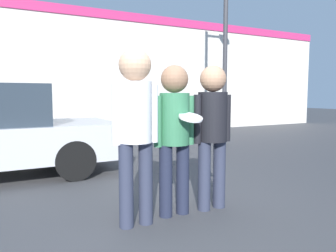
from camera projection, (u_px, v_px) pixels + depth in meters
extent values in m
plane|color=#3F3F42|center=(164.00, 220.00, 3.61)|extent=(56.00, 56.00, 0.00)
cube|color=silver|center=(50.00, 71.00, 10.49)|extent=(24.00, 0.18, 4.26)
cube|color=#CC2D6B|center=(48.00, 7.00, 10.21)|extent=(24.00, 0.04, 0.30)
cylinder|color=#2D3347|center=(126.00, 186.00, 3.37)|extent=(0.15, 0.15, 0.88)
cylinder|color=#2D3347|center=(146.00, 183.00, 3.47)|extent=(0.15, 0.15, 0.88)
cylinder|color=silver|center=(135.00, 112.00, 3.35)|extent=(0.34, 0.34, 0.63)
cylinder|color=silver|center=(116.00, 115.00, 3.26)|extent=(0.09, 0.09, 0.61)
cylinder|color=silver|center=(154.00, 114.00, 3.45)|extent=(0.09, 0.09, 0.61)
sphere|color=tan|center=(135.00, 65.00, 3.31)|extent=(0.33, 0.33, 0.33)
cylinder|color=#1E2338|center=(166.00, 181.00, 3.68)|extent=(0.15, 0.15, 0.82)
cylinder|color=#1E2338|center=(183.00, 179.00, 3.78)|extent=(0.15, 0.15, 0.82)
cylinder|color=#33724C|center=(174.00, 119.00, 3.66)|extent=(0.33, 0.33, 0.58)
cylinder|color=#33724C|center=(158.00, 121.00, 3.57)|extent=(0.09, 0.09, 0.56)
cylinder|color=#33724C|center=(190.00, 120.00, 3.76)|extent=(0.09, 0.09, 0.56)
sphere|color=#8C664C|center=(175.00, 79.00, 3.62)|extent=(0.31, 0.31, 0.31)
cylinder|color=white|center=(191.00, 117.00, 3.47)|extent=(0.26, 0.25, 0.10)
cylinder|color=#2D3347|center=(204.00, 176.00, 3.89)|extent=(0.15, 0.15, 0.82)
cylinder|color=#2D3347|center=(219.00, 174.00, 3.99)|extent=(0.15, 0.15, 0.82)
cylinder|color=black|center=(213.00, 117.00, 3.87)|extent=(0.35, 0.35, 0.58)
cylinder|color=black|center=(197.00, 119.00, 3.78)|extent=(0.09, 0.09, 0.57)
cylinder|color=black|center=(227.00, 118.00, 3.98)|extent=(0.09, 0.09, 0.57)
sphere|color=tan|center=(213.00, 79.00, 3.83)|extent=(0.31, 0.31, 0.31)
cylinder|color=black|center=(57.00, 146.00, 6.79)|extent=(0.65, 0.22, 0.65)
cylinder|color=black|center=(75.00, 160.00, 5.27)|extent=(0.65, 0.22, 0.65)
cylinder|color=#38383D|center=(226.00, 26.00, 8.58)|extent=(0.12, 0.12, 6.38)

